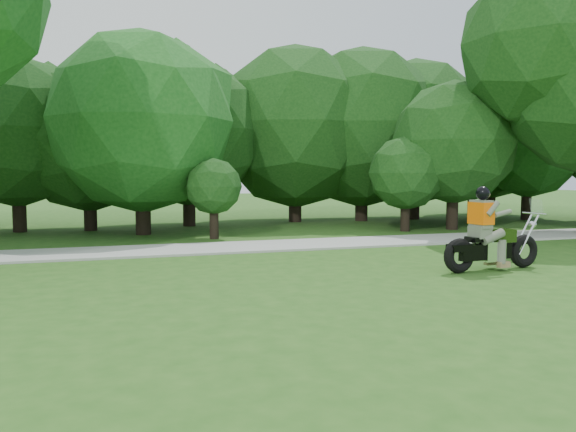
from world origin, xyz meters
TOP-DOWN VIEW (x-y plane):
  - ground at (0.00, 0.00)m, footprint 100.00×100.00m
  - walkway at (0.00, 8.00)m, footprint 60.00×2.20m
  - tree_line at (0.81, 14.69)m, footprint 40.04×11.89m
  - chopper_motorcycle at (2.60, 2.81)m, footprint 2.53×0.74m

SIDE VIEW (x-z plane):
  - ground at x=0.00m, z-range 0.00..0.00m
  - walkway at x=0.00m, z-range 0.00..0.06m
  - chopper_motorcycle at x=2.60m, z-range -0.24..1.57m
  - tree_line at x=0.81m, z-range -0.08..7.45m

